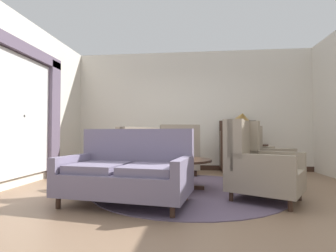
{
  "coord_description": "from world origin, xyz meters",
  "views": [
    {
      "loc": [
        0.11,
        -3.83,
        0.9
      ],
      "look_at": [
        -0.36,
        0.54,
        1.03
      ],
      "focal_mm": 27.61,
      "sensor_mm": 36.0,
      "label": 1
    }
  ],
  "objects_px": {
    "coffee_table": "(182,164)",
    "gramophone": "(242,119)",
    "armchair_foreground_right": "(258,167)",
    "sideboard": "(239,149)",
    "armchair_beside_settee": "(131,158)",
    "side_table": "(253,160)",
    "porcelain_vase": "(178,150)",
    "armchair_near_window": "(257,161)",
    "armchair_far_left": "(178,154)",
    "settee": "(127,173)"
  },
  "relations": [
    {
      "from": "coffee_table",
      "to": "gramophone",
      "type": "bearing_deg",
      "value": 56.6
    },
    {
      "from": "armchair_foreground_right",
      "to": "sideboard",
      "type": "bearing_deg",
      "value": 26.09
    },
    {
      "from": "armchair_beside_settee",
      "to": "coffee_table",
      "type": "bearing_deg",
      "value": 92.59
    },
    {
      "from": "coffee_table",
      "to": "side_table",
      "type": "distance_m",
      "value": 1.39
    },
    {
      "from": "coffee_table",
      "to": "porcelain_vase",
      "type": "xyz_separation_m",
      "value": [
        -0.05,
        -0.04,
        0.24
      ]
    },
    {
      "from": "armchair_foreground_right",
      "to": "gramophone",
      "type": "xyz_separation_m",
      "value": [
        0.21,
        2.49,
        0.79
      ]
    },
    {
      "from": "armchair_near_window",
      "to": "sideboard",
      "type": "bearing_deg",
      "value": -11.12
    },
    {
      "from": "armchair_far_left",
      "to": "gramophone",
      "type": "relative_size",
      "value": 1.99
    },
    {
      "from": "armchair_near_window",
      "to": "side_table",
      "type": "relative_size",
      "value": 1.44
    },
    {
      "from": "armchair_near_window",
      "to": "armchair_foreground_right",
      "type": "xyz_separation_m",
      "value": [
        -0.19,
        -0.93,
        0.01
      ]
    },
    {
      "from": "coffee_table",
      "to": "porcelain_vase",
      "type": "distance_m",
      "value": 0.24
    },
    {
      "from": "coffee_table",
      "to": "armchair_near_window",
      "type": "distance_m",
      "value": 1.33
    },
    {
      "from": "settee",
      "to": "armchair_beside_settee",
      "type": "xyz_separation_m",
      "value": [
        -0.33,
        1.5,
        0.04
      ]
    },
    {
      "from": "armchair_beside_settee",
      "to": "sideboard",
      "type": "relative_size",
      "value": 0.94
    },
    {
      "from": "armchair_far_left",
      "to": "gramophone",
      "type": "height_order",
      "value": "gramophone"
    },
    {
      "from": "sideboard",
      "to": "gramophone",
      "type": "bearing_deg",
      "value": -61.32
    },
    {
      "from": "coffee_table",
      "to": "sideboard",
      "type": "bearing_deg",
      "value": 58.84
    },
    {
      "from": "armchair_beside_settee",
      "to": "gramophone",
      "type": "xyz_separation_m",
      "value": [
        2.28,
        1.34,
        0.8
      ]
    },
    {
      "from": "coffee_table",
      "to": "settee",
      "type": "relative_size",
      "value": 0.55
    },
    {
      "from": "armchair_foreground_right",
      "to": "porcelain_vase",
      "type": "bearing_deg",
      "value": 95.85
    },
    {
      "from": "porcelain_vase",
      "to": "armchair_far_left",
      "type": "bearing_deg",
      "value": 93.99
    },
    {
      "from": "armchair_beside_settee",
      "to": "settee",
      "type": "bearing_deg",
      "value": 46.6
    },
    {
      "from": "sideboard",
      "to": "armchair_near_window",
      "type": "bearing_deg",
      "value": -88.99
    },
    {
      "from": "armchair_beside_settee",
      "to": "side_table",
      "type": "distance_m",
      "value": 2.24
    },
    {
      "from": "armchair_far_left",
      "to": "armchair_near_window",
      "type": "relative_size",
      "value": 1.06
    },
    {
      "from": "armchair_beside_settee",
      "to": "porcelain_vase",
      "type": "bearing_deg",
      "value": 89.58
    },
    {
      "from": "porcelain_vase",
      "to": "gramophone",
      "type": "relative_size",
      "value": 0.68
    },
    {
      "from": "armchair_beside_settee",
      "to": "side_table",
      "type": "xyz_separation_m",
      "value": [
        2.24,
        -0.0,
        -0.01
      ]
    },
    {
      "from": "porcelain_vase",
      "to": "sideboard",
      "type": "height_order",
      "value": "sideboard"
    },
    {
      "from": "settee",
      "to": "armchair_far_left",
      "type": "height_order",
      "value": "armchair_far_left"
    },
    {
      "from": "coffee_table",
      "to": "armchair_far_left",
      "type": "relative_size",
      "value": 0.88
    },
    {
      "from": "gramophone",
      "to": "armchair_far_left",
      "type": "bearing_deg",
      "value": -159.89
    },
    {
      "from": "gramophone",
      "to": "armchair_near_window",
      "type": "bearing_deg",
      "value": -90.8
    },
    {
      "from": "sideboard",
      "to": "armchair_far_left",
      "type": "bearing_deg",
      "value": -155.97
    },
    {
      "from": "coffee_table",
      "to": "gramophone",
      "type": "height_order",
      "value": "gramophone"
    },
    {
      "from": "settee",
      "to": "armchair_foreground_right",
      "type": "bearing_deg",
      "value": 20.38
    },
    {
      "from": "sideboard",
      "to": "settee",
      "type": "bearing_deg",
      "value": -122.87
    },
    {
      "from": "porcelain_vase",
      "to": "gramophone",
      "type": "height_order",
      "value": "gramophone"
    },
    {
      "from": "armchair_far_left",
      "to": "gramophone",
      "type": "xyz_separation_m",
      "value": [
        1.44,
        0.53,
        0.78
      ]
    },
    {
      "from": "porcelain_vase",
      "to": "sideboard",
      "type": "bearing_deg",
      "value": 58.23
    },
    {
      "from": "settee",
      "to": "armchair_far_left",
      "type": "xyz_separation_m",
      "value": [
        0.51,
        2.31,
        0.06
      ]
    },
    {
      "from": "coffee_table",
      "to": "armchair_far_left",
      "type": "bearing_deg",
      "value": 96.22
    },
    {
      "from": "porcelain_vase",
      "to": "settee",
      "type": "distance_m",
      "value": 1.08
    },
    {
      "from": "armchair_near_window",
      "to": "gramophone",
      "type": "height_order",
      "value": "gramophone"
    },
    {
      "from": "armchair_beside_settee",
      "to": "armchair_foreground_right",
      "type": "height_order",
      "value": "armchair_foreground_right"
    },
    {
      "from": "settee",
      "to": "gramophone",
      "type": "distance_m",
      "value": 3.55
    },
    {
      "from": "armchair_foreground_right",
      "to": "armchair_beside_settee",
      "type": "bearing_deg",
      "value": 90.74
    },
    {
      "from": "sideboard",
      "to": "gramophone",
      "type": "xyz_separation_m",
      "value": [
        0.05,
        -0.09,
        0.69
      ]
    },
    {
      "from": "gramophone",
      "to": "porcelain_vase",
      "type": "bearing_deg",
      "value": -123.96
    },
    {
      "from": "armchair_far_left",
      "to": "side_table",
      "type": "xyz_separation_m",
      "value": [
        1.41,
        -0.82,
        -0.02
      ]
    }
  ]
}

